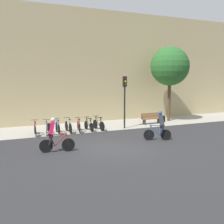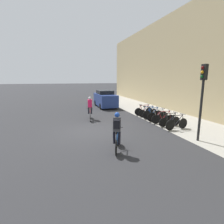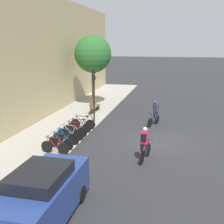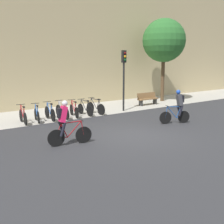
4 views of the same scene
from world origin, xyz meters
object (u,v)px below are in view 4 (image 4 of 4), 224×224
parked_bike_2 (50,113)px  parked_bike_1 (37,115)px  parked_bike_0 (23,116)px  parked_bike_5 (85,109)px  bench (148,99)px  cyclist_grey (178,106)px  parked_bike_3 (62,111)px  parked_bike_4 (74,110)px  cyclist_pink (65,122)px  traffic_light_pole (124,70)px  parked_bike_6 (96,107)px

parked_bike_2 → parked_bike_1: bearing=-180.0°
parked_bike_0 → parked_bike_5: size_ratio=0.99×
bench → cyclist_grey: bearing=-117.6°
parked_bike_3 → parked_bike_4: 0.75m
parked_bike_0 → bench: parked_bike_0 is taller
cyclist_pink → parked_bike_0: cyclist_pink is taller
cyclist_grey → parked_bike_4: size_ratio=1.05×
parked_bike_4 → traffic_light_pole: 4.17m
parked_bike_3 → parked_bike_5: size_ratio=1.05×
parked_bike_4 → cyclist_grey: bearing=-52.3°
parked_bike_0 → parked_bike_5: (3.73, -0.00, -0.01)m
cyclist_pink → parked_bike_5: size_ratio=1.07×
parked_bike_1 → parked_bike_2: 0.75m
cyclist_grey → parked_bike_2: (-5.10, 4.66, -0.54)m
cyclist_pink → parked_bike_3: bearing=65.7°
parked_bike_1 → traffic_light_pole: bearing=-2.1°
parked_bike_2 → parked_bike_5: 2.24m
parked_bike_1 → parked_bike_5: (2.99, -0.00, -0.00)m
parked_bike_0 → parked_bike_2: 1.49m
parked_bike_5 → cyclist_pink: bearing=-127.5°
parked_bike_2 → traffic_light_pole: size_ratio=0.44×
parked_bike_2 → parked_bike_4: 1.49m
parked_bike_4 → bench: 6.42m
parked_bike_0 → traffic_light_pole: bearing=-1.8°
parked_bike_2 → bench: (7.88, 0.66, 0.06)m
parked_bike_1 → bench: bearing=4.4°
parked_bike_6 → bench: (4.89, 0.66, 0.07)m
parked_bike_6 → traffic_light_pole: 3.02m
cyclist_pink → traffic_light_pole: bearing=35.3°
parked_bike_0 → traffic_light_pole: traffic_light_pole is taller
traffic_light_pole → parked_bike_1: bearing=177.9°
parked_bike_1 → bench: size_ratio=0.92×
parked_bike_2 → parked_bike_4: size_ratio=1.00×
cyclist_grey → parked_bike_1: cyclist_grey is taller
parked_bike_0 → parked_bike_6: bearing=-0.0°
parked_bike_6 → bench: size_ratio=0.98×
parked_bike_5 → traffic_light_pole: (2.75, -0.21, 2.27)m
cyclist_pink → parked_bike_6: 6.44m
cyclist_pink → parked_bike_6: size_ratio=1.04×
parked_bike_6 → parked_bike_5: bearing=-180.0°
cyclist_pink → parked_bike_5: (3.62, 4.70, -0.56)m
cyclist_grey → bench: 6.02m
parked_bike_0 → parked_bike_3: size_ratio=0.95×
parked_bike_5 → traffic_light_pole: 3.57m
parked_bike_4 → parked_bike_5: (0.75, 0.00, -0.01)m
parked_bike_3 → parked_bike_6: (2.24, -0.00, -0.01)m
parked_bike_1 → parked_bike_0: bearing=180.0°
parked_bike_1 → parked_bike_3: parked_bike_3 is taller
parked_bike_5 → traffic_light_pole: bearing=-4.3°
parked_bike_0 → parked_bike_2: (1.49, 0.00, 0.01)m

